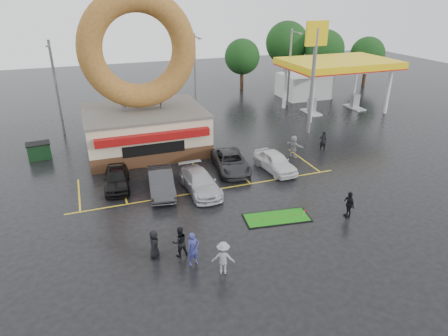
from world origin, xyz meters
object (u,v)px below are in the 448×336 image
object	(u,v)px
streetlight_mid	(195,74)
dumpster	(39,151)
donut_shop	(143,101)
gas_station	(322,74)
car_black	(117,178)
car_white	(275,162)
streetlight_right	(290,66)
car_silver	(200,182)
streetlight_left	(56,86)
putting_green	(277,218)
shell_sign	(315,57)
car_grey	(231,162)
person_cameraman	(349,204)
person_blue	(193,249)
car_dgrey	(161,182)

from	to	relation	value
streetlight_mid	dumpster	size ratio (longest dim) A/B	5.00
donut_shop	gas_station	world-z (taller)	donut_shop
car_black	car_white	world-z (taller)	car_white
streetlight_right	car_silver	bearing A→B (deg)	-132.45
streetlight_left	putting_green	xyz separation A→B (m)	(12.62, -21.55, -4.75)
streetlight_mid	putting_green	distance (m)	23.08
gas_station	donut_shop	bearing A→B (deg)	-160.89
streetlight_mid	putting_green	size ratio (longest dim) A/B	2.07
car_black	car_silver	xyz separation A→B (m)	(5.47, -2.66, -0.01)
shell_sign	car_white	world-z (taller)	shell_sign
shell_sign	streetlight_left	size ratio (longest dim) A/B	1.18
shell_sign	gas_station	bearing A→B (deg)	51.93
streetlight_mid	streetlight_right	size ratio (longest dim) A/B	1.00
gas_station	car_grey	bearing A→B (deg)	-139.87
car_black	car_grey	distance (m)	8.80
streetlight_mid	streetlight_right	distance (m)	12.04
gas_station	car_white	size ratio (longest dim) A/B	3.02
gas_station	car_silver	xyz separation A→B (m)	(-20.85, -17.44, -2.98)
streetlight_mid	car_silver	xyz separation A→B (m)	(-4.85, -17.42, -4.06)
car_grey	dumpster	world-z (taller)	car_grey
shell_sign	putting_green	bearing A→B (deg)	-127.28
streetlight_right	putting_green	bearing A→B (deg)	-119.60
car_black	putting_green	distance (m)	11.88
putting_green	car_white	bearing A→B (deg)	64.47
streetlight_right	car_grey	xyz separation A→B (m)	(-13.51, -15.74, -4.06)
car_silver	putting_green	size ratio (longest dim) A/B	1.15
car_silver	dumpster	distance (m)	15.23
person_cameraman	putting_green	bearing A→B (deg)	-103.64
person_blue	person_cameraman	size ratio (longest dim) A/B	1.08
shell_sign	car_grey	size ratio (longest dim) A/B	2.03
shell_sign	streetlight_right	xyz separation A→B (m)	(3.00, 9.92, -2.60)
gas_station	person_blue	world-z (taller)	gas_station
car_black	person_cameraman	world-z (taller)	person_cameraman
streetlight_left	car_white	world-z (taller)	streetlight_left
car_black	car_dgrey	xyz separation A→B (m)	(2.85, -1.89, 0.05)
streetlight_mid	dumpster	world-z (taller)	streetlight_mid
car_dgrey	dumpster	size ratio (longest dim) A/B	2.67
streetlight_mid	donut_shop	bearing A→B (deg)	-131.38
gas_station	person_cameraman	xyz separation A→B (m)	(-13.06, -23.89, -2.84)
car_grey	car_silver	bearing A→B (deg)	-134.09
streetlight_mid	car_black	xyz separation A→B (m)	(-10.32, -14.75, -4.04)
shell_sign	putting_green	xyz separation A→B (m)	(-10.38, -13.63, -7.34)
person_blue	car_white	bearing A→B (deg)	31.29
car_white	dumpster	distance (m)	19.84
gas_station	person_blue	size ratio (longest dim) A/B	7.31
streetlight_left	person_cameraman	bearing A→B (deg)	-53.47
car_white	person_blue	size ratio (longest dim) A/B	2.42
streetlight_right	dumpster	bearing A→B (deg)	-164.12
gas_station	car_white	xyz separation A→B (m)	(-14.24, -16.01, -2.93)
streetlight_right	car_black	distance (m)	27.61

